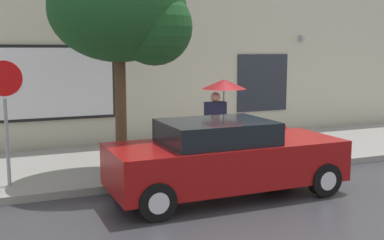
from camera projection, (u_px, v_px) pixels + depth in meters
The scene contains 8 objects.
ground_plane at pixel (251, 192), 9.24m from camera, with size 60.00×60.00×0.00m, color #333338.
sidewalk at pixel (191, 157), 11.96m from camera, with size 20.00×4.00×0.15m, color gray.
building_facade at pixel (156, 24), 13.73m from camera, with size 20.00×0.67×7.00m.
parked_car at pixel (225, 158), 8.94m from camera, with size 4.42×1.80×1.44m.
fire_hydrant at pixel (282, 139), 11.99m from camera, with size 0.30×0.44×0.75m.
pedestrian_with_umbrella at pixel (221, 96), 10.96m from camera, with size 1.03×1.03×1.91m.
street_tree at pixel (126, 14), 9.71m from camera, with size 2.86×2.43×4.47m.
stop_sign at pixel (5, 96), 8.88m from camera, with size 0.76×0.10×2.44m.
Camera 1 is at (-4.56, -7.77, 2.73)m, focal length 44.68 mm.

